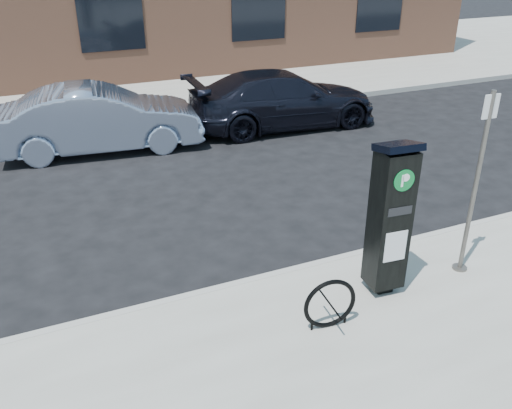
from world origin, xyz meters
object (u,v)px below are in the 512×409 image
parking_kiosk (390,218)px  car_dark (283,99)px  sign_pole (475,187)px  bike_rack (330,304)px  car_silver (100,119)px

parking_kiosk → car_dark: 7.68m
parking_kiosk → car_dark: bearing=78.8°
sign_pole → car_dark: sign_pole is taller
parking_kiosk → car_dark: parking_kiosk is taller
bike_rack → car_silver: bearing=105.9°
sign_pole → car_dark: size_ratio=0.52×
car_silver → car_dark: (4.59, -0.09, -0.03)m
car_silver → parking_kiosk: bearing=-155.2°
parking_kiosk → sign_pole: 1.35m
parking_kiosk → car_dark: (2.17, 7.35, -0.52)m
bike_rack → car_silver: car_silver is taller
car_silver → car_dark: car_silver is taller
sign_pole → car_silver: (-3.75, 7.47, -0.70)m
parking_kiosk → sign_pole: size_ratio=0.82×
sign_pole → parking_kiosk: bearing=-179.1°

